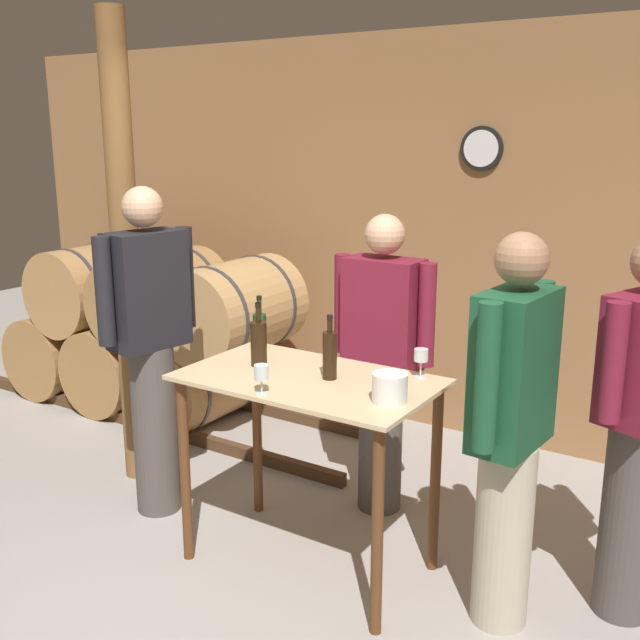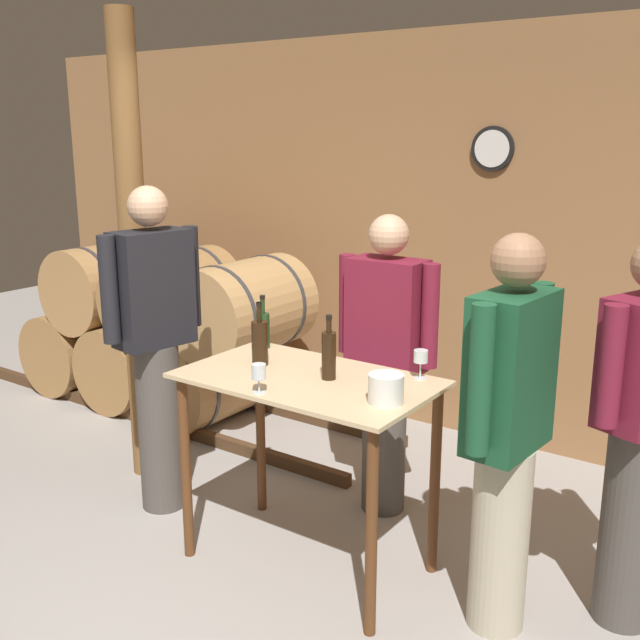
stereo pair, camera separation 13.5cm
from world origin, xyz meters
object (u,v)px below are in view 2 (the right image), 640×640
at_px(wooden_post, 134,256).
at_px(person_visitor_with_scarf, 155,344).
at_px(wine_bottle_left, 260,342).
at_px(wine_glass_near_left, 259,373).
at_px(person_host, 507,430).
at_px(wine_bottle_far_left, 263,329).
at_px(wine_glass_near_center, 421,358).
at_px(ice_bucket, 386,389).
at_px(wine_bottle_center, 329,354).
at_px(person_visitor_near_door, 386,360).

relative_size(wooden_post, person_visitor_with_scarf, 1.51).
xyz_separation_m(wine_bottle_left, wine_glass_near_left, (0.25, -0.31, -0.02)).
bearing_deg(person_visitor_with_scarf, person_host, 2.34).
bearing_deg(wine_glass_near_left, wine_bottle_far_left, 127.82).
distance_m(wooden_post, person_visitor_with_scarf, 0.63).
distance_m(wine_glass_near_left, person_host, 1.06).
distance_m(wine_bottle_far_left, wine_glass_near_center, 0.91).
relative_size(wine_glass_near_center, person_visitor_with_scarf, 0.08).
xyz_separation_m(wine_bottle_far_left, wine_glass_near_left, (0.43, -0.55, -0.01)).
height_order(wooden_post, ice_bucket, wooden_post).
distance_m(wine_bottle_center, wine_glass_near_left, 0.36).
xyz_separation_m(wine_bottle_center, person_visitor_with_scarf, (-1.10, -0.03, -0.13)).
bearing_deg(wooden_post, wine_bottle_far_left, 0.43).
bearing_deg(wine_bottle_left, person_visitor_near_door, 64.38).
height_order(wine_bottle_left, person_visitor_near_door, person_visitor_near_door).
distance_m(wine_glass_near_center, person_visitor_near_door, 0.61).
bearing_deg(wine_bottle_center, person_visitor_with_scarf, -178.24).
xyz_separation_m(wine_bottle_left, person_visitor_near_door, (0.32, 0.66, -0.20)).
relative_size(wooden_post, wine_bottle_center, 9.01).
bearing_deg(wine_bottle_left, person_visitor_with_scarf, -178.46).
height_order(wine_glass_near_left, wine_glass_near_center, wine_glass_near_center).
bearing_deg(wine_bottle_far_left, wooden_post, -179.57).
height_order(wine_bottle_far_left, wine_glass_near_left, wine_bottle_far_left).
bearing_deg(wooden_post, person_visitor_near_door, 16.78).
distance_m(wine_glass_near_center, person_visitor_with_scarf, 1.47).
distance_m(wine_glass_near_left, ice_bucket, 0.55).
xyz_separation_m(wooden_post, person_visitor_with_scarf, (0.41, -0.25, -0.40)).
bearing_deg(wine_bottle_far_left, wine_glass_near_left, -52.18).
bearing_deg(person_visitor_with_scarf, wine_bottle_left, 1.54).
height_order(wooden_post, wine_bottle_center, wooden_post).
xyz_separation_m(wine_bottle_far_left, wine_bottle_center, (0.57, -0.22, 0.02)).
bearing_deg(wooden_post, wine_glass_near_center, 0.88).
bearing_deg(person_visitor_with_scarf, wine_glass_near_center, 10.84).
distance_m(wine_bottle_center, wine_glass_near_center, 0.42).
xyz_separation_m(wine_bottle_far_left, wine_bottle_left, (0.17, -0.24, 0.01)).
relative_size(wine_glass_near_center, ice_bucket, 0.91).
bearing_deg(wine_bottle_left, wine_glass_near_left, -51.10).
bearing_deg(wine_bottle_far_left, wine_bottle_center, -21.34).
xyz_separation_m(wine_bottle_center, person_host, (0.84, 0.05, -0.18)).
bearing_deg(wine_bottle_left, wine_glass_near_center, 19.35).
relative_size(wine_bottle_far_left, wine_bottle_left, 0.90).
relative_size(wooden_post, person_host, 1.60).
bearing_deg(person_host, person_visitor_with_scarf, -177.66).
xyz_separation_m(wine_bottle_center, ice_bucket, (0.37, -0.12, -0.06)).
height_order(ice_bucket, person_visitor_near_door, person_visitor_near_door).
distance_m(wine_bottle_center, person_host, 0.86).
height_order(wooden_post, wine_glass_near_center, wooden_post).
bearing_deg(person_visitor_with_scarf, wine_glass_near_left, -17.01).
height_order(wooden_post, wine_bottle_far_left, wooden_post).
distance_m(wine_bottle_left, wine_glass_near_center, 0.78).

